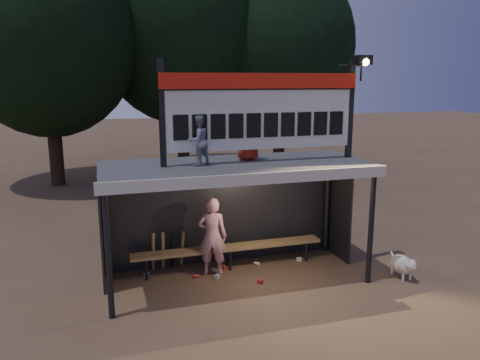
# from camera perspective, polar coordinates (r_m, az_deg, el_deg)

# --- Properties ---
(ground) EXTENTS (80.00, 80.00, 0.00)m
(ground) POSITION_cam_1_polar(r_m,az_deg,el_deg) (9.44, -0.47, -11.92)
(ground) COLOR #503928
(ground) RESTS_ON ground
(player) EXTENTS (0.68, 0.57, 1.60)m
(player) POSITION_cam_1_polar(r_m,az_deg,el_deg) (9.38, -3.39, -6.86)
(player) COLOR silver
(player) RESTS_ON ground
(child_a) EXTENTS (0.55, 0.50, 0.91)m
(child_a) POSITION_cam_1_polar(r_m,az_deg,el_deg) (8.48, -5.11, 4.80)
(child_a) COLOR gray
(child_a) RESTS_ON dugout_shelter
(child_b) EXTENTS (0.56, 0.37, 1.11)m
(child_b) POSITION_cam_1_polar(r_m,az_deg,el_deg) (9.02, 0.96, 5.95)
(child_b) COLOR maroon
(child_b) RESTS_ON dugout_shelter
(dugout_shelter) EXTENTS (5.10, 2.08, 2.32)m
(dugout_shelter) POSITION_cam_1_polar(r_m,az_deg,el_deg) (9.08, -0.92, -0.61)
(dugout_shelter) COLOR #3E3E41
(dugout_shelter) RESTS_ON ground
(scoreboard_assembly) EXTENTS (4.10, 0.27, 1.99)m
(scoreboard_assembly) POSITION_cam_1_polar(r_m,az_deg,el_deg) (8.80, 3.03, 8.70)
(scoreboard_assembly) COLOR black
(scoreboard_assembly) RESTS_ON dugout_shelter
(bench) EXTENTS (4.00, 0.35, 0.48)m
(bench) POSITION_cam_1_polar(r_m,az_deg,el_deg) (9.77, -1.39, -8.33)
(bench) COLOR olive
(bench) RESTS_ON ground
(tree_left) EXTENTS (6.46, 6.46, 9.27)m
(tree_left) POSITION_cam_1_polar(r_m,az_deg,el_deg) (18.42, -22.60, 16.45)
(tree_left) COLOR black
(tree_left) RESTS_ON ground
(tree_mid) EXTENTS (7.22, 7.22, 10.36)m
(tree_mid) POSITION_cam_1_polar(r_m,az_deg,el_deg) (20.20, -7.30, 18.65)
(tree_mid) COLOR #2F2214
(tree_mid) RESTS_ON ground
(tree_right) EXTENTS (6.08, 6.08, 8.72)m
(tree_right) POSITION_cam_1_polar(r_m,az_deg,el_deg) (20.23, 4.97, 15.92)
(tree_right) COLOR #2F1F15
(tree_right) RESTS_ON ground
(dog) EXTENTS (0.36, 0.81, 0.49)m
(dog) POSITION_cam_1_polar(r_m,az_deg,el_deg) (9.91, 19.24, -9.70)
(dog) COLOR beige
(dog) RESTS_ON ground
(bats) EXTENTS (0.68, 0.35, 0.84)m
(bats) POSITION_cam_1_polar(r_m,az_deg,el_deg) (9.79, -8.79, -8.44)
(bats) COLOR olive
(bats) RESTS_ON ground
(litter) EXTENTS (3.37, 1.38, 0.08)m
(litter) POSITION_cam_1_polar(r_m,az_deg,el_deg) (9.75, -1.54, -10.88)
(litter) COLOR #B41F23
(litter) RESTS_ON ground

